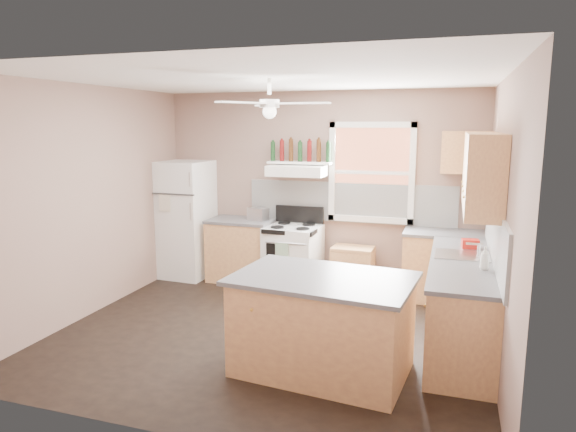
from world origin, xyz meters
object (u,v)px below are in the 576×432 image
(toaster, at_px, (258,214))
(cart, at_px, (352,270))
(stove, at_px, (293,257))
(refrigerator, at_px, (185,219))
(island, at_px, (323,326))

(toaster, height_order, cart, toaster)
(toaster, bearing_deg, stove, 9.42)
(toaster, distance_m, cart, 1.54)
(cart, bearing_deg, refrigerator, -175.49)
(island, bearing_deg, cart, 100.23)
(stove, distance_m, island, 2.50)
(toaster, relative_size, cart, 0.50)
(refrigerator, relative_size, cart, 3.10)
(toaster, bearing_deg, island, -39.06)
(cart, bearing_deg, toaster, -175.53)
(refrigerator, height_order, stove, refrigerator)
(refrigerator, height_order, toaster, refrigerator)
(stove, relative_size, island, 0.57)
(toaster, distance_m, stove, 0.79)
(refrigerator, xyz_separation_m, island, (2.70, -2.33, -0.43))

